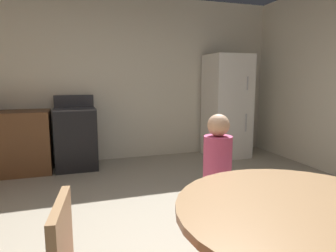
{
  "coord_description": "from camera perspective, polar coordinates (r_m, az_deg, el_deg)",
  "views": [
    {
      "loc": [
        -0.63,
        -1.88,
        1.35
      ],
      "look_at": [
        0.31,
        1.0,
        0.87
      ],
      "focal_mm": 31.8,
      "sensor_mm": 36.0,
      "label": 1
    }
  ],
  "objects": [
    {
      "name": "wall_back",
      "position": [
        5.08,
        -11.15,
        8.84
      ],
      "size": [
        6.06,
        0.12,
        2.7
      ],
      "primitive_type": "cube",
      "color": "silver",
      "rests_on": "ground"
    },
    {
      "name": "oven_range",
      "position": [
        4.72,
        -17.24,
        -2.18
      ],
      "size": [
        0.6,
        0.6,
        1.1
      ],
      "color": "black",
      "rests_on": "ground"
    },
    {
      "name": "refrigerator",
      "position": [
        5.28,
        11.18,
        3.73
      ],
      "size": [
        0.68,
        0.68,
        1.76
      ],
      "color": "white",
      "rests_on": "ground"
    },
    {
      "name": "dining_table",
      "position": [
        1.64,
        23.96,
        -19.06
      ],
      "size": [
        1.19,
        1.19,
        0.76
      ],
      "color": "#9E754C",
      "rests_on": "ground"
    },
    {
      "name": "person_child",
      "position": [
        2.39,
        9.38,
        -9.99
      ],
      "size": [
        0.23,
        0.23,
        1.09
      ],
      "rotation": [
        0.0,
        0.0,
        4.66
      ],
      "color": "#665B51",
      "rests_on": "ground"
    }
  ]
}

